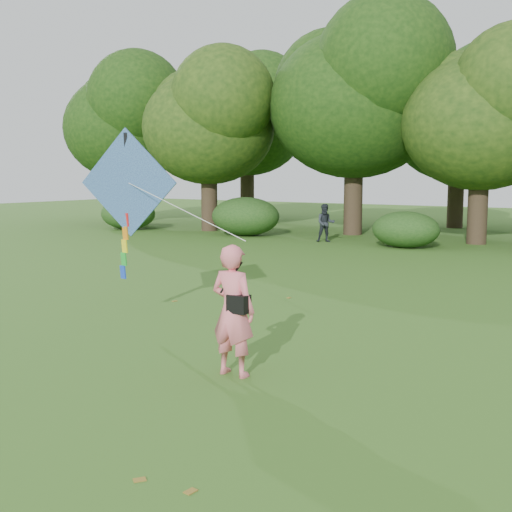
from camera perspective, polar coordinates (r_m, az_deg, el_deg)
The scene contains 7 objects.
ground at distance 8.91m, azimuth -0.29°, elevation -11.58°, with size 100.00×100.00×0.00m, color #265114.
man_kite_flyer at distance 9.18m, azimuth -2.06°, elevation -4.86°, with size 0.69×0.46×1.90m, color #ED6F7C.
bystander_left at distance 27.28m, azimuth 6.19°, elevation 2.93°, with size 0.78×0.61×1.61m, color #23282F.
crossbody_bag at distance 9.06m, azimuth -1.57°, elevation -4.20°, with size 0.43×0.20×0.73m.
flying_kite at distance 12.59m, azimuth -11.28°, elevation 6.15°, with size 4.89×2.00×2.92m.
shrub_band at distance 25.31m, azimuth 20.56°, elevation 2.27°, with size 39.15×3.22×1.88m.
fallen_leaves at distance 11.20m, azimuth 6.42°, elevation -7.62°, with size 8.32×14.10×0.01m.
Camera 1 is at (4.60, -7.06, 2.89)m, focal length 45.00 mm.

